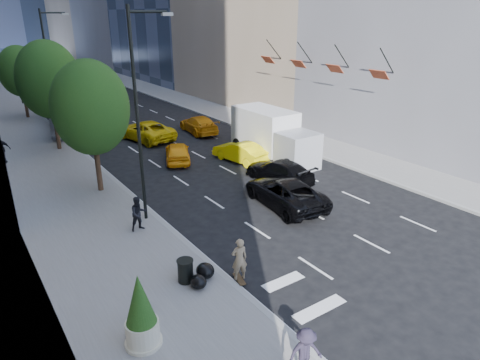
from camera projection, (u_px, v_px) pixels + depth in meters
ground at (296, 217)px, 21.98m from camera, size 160.00×160.00×0.00m
sidewalk_left at (11, 124)px, 40.22m from camera, size 6.00×120.00×0.15m
sidewalk_right at (190, 102)px, 50.27m from camera, size 4.00×120.00×0.15m
lamp_near at (140, 106)px, 19.60m from camera, size 2.13×0.22×10.00m
lamp_far at (51, 68)px, 33.42m from camera, size 2.13×0.22×10.00m
tree_near at (91, 108)px, 23.28m from camera, size 4.20×4.20×7.46m
tree_mid at (49, 80)px, 30.83m from camera, size 4.50×4.50×7.99m
tree_far at (20, 71)px, 41.06m from camera, size 3.90×3.90×6.92m
traffic_signal at (16, 67)px, 47.76m from camera, size 2.48×0.53×5.20m
facade_flags at (317, 63)px, 33.04m from camera, size 1.85×13.30×2.05m
skateboarder at (239, 262)px, 16.40m from camera, size 0.72×0.56×1.75m
black_sedan_lincoln at (285, 192)px, 23.13m from camera, size 3.09×5.72×1.53m
black_sedan_mercedes at (279, 171)px, 26.44m from camera, size 2.52×4.99×1.39m
taxi_a at (178, 152)px, 30.06m from camera, size 3.19×4.40×1.39m
taxi_b at (240, 152)px, 30.05m from camera, size 2.30×4.51×1.42m
taxi_c at (145, 131)px, 35.20m from camera, size 3.74×6.14×1.59m
taxi_d at (199, 124)px, 37.39m from camera, size 2.59×5.25×1.47m
city_bus at (64, 108)px, 39.24m from camera, size 4.96×12.46×3.38m
box_truck at (273, 135)px, 30.31m from camera, size 2.64×7.20×3.44m
pedestrian_a at (139, 214)px, 20.09m from camera, size 0.84×0.67×1.69m
pedestrian_b at (1, 149)px, 29.13m from camera, size 1.28×0.87×2.02m
pedestrian_c at (305, 353)px, 11.90m from camera, size 1.15×0.86×1.58m
trash_can at (185, 271)px, 16.30m from camera, size 0.59×0.59×0.89m
planter_shrub at (141, 312)px, 12.92m from camera, size 1.04×1.04×2.51m
garbage_bags at (203, 275)px, 16.34m from camera, size 1.22×1.17×0.60m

